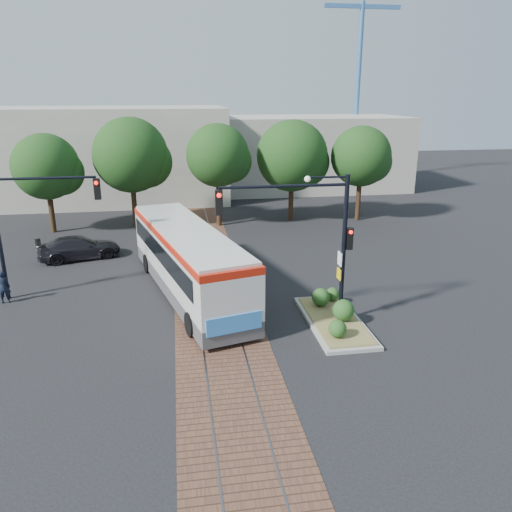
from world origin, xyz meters
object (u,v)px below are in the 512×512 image
object	(u,v)px
signal_pole_main	(315,227)
officer	(3,287)
city_bus	(188,258)
parked_car	(79,248)
traffic_island	(334,315)
signal_pole_left	(22,217)

from	to	relation	value
signal_pole_main	officer	xyz separation A→B (m)	(-13.33, 4.28, -3.38)
city_bus	parked_car	bearing A→B (deg)	119.46
officer	parked_car	size ratio (longest dim) A/B	0.34
signal_pole_main	parked_car	world-z (taller)	signal_pole_main
city_bus	officer	world-z (taller)	city_bus
traffic_island	signal_pole_main	world-z (taller)	signal_pole_main
city_bus	signal_pole_main	xyz separation A→B (m)	(4.96, -4.13, 2.36)
traffic_island	signal_pole_left	xyz separation A→B (m)	(-13.19, 4.89, 3.54)
traffic_island	parked_car	distance (m)	15.99
signal_pole_main	parked_car	size ratio (longest dim) A/B	1.31
signal_pole_main	officer	world-z (taller)	signal_pole_main
city_bus	officer	distance (m)	8.44
traffic_island	city_bus	bearing A→B (deg)	144.54
traffic_island	signal_pole_left	world-z (taller)	signal_pole_left
traffic_island	parked_car	bearing A→B (deg)	138.77
officer	parked_car	bearing A→B (deg)	-119.90
parked_car	signal_pole_left	bearing A→B (deg)	152.32
traffic_island	officer	size ratio (longest dim) A/B	3.35
officer	signal_pole_left	bearing A→B (deg)	-164.45
city_bus	signal_pole_left	distance (m)	7.59
traffic_island	signal_pole_left	distance (m)	14.50
signal_pole_left	officer	bearing A→B (deg)	-154.76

